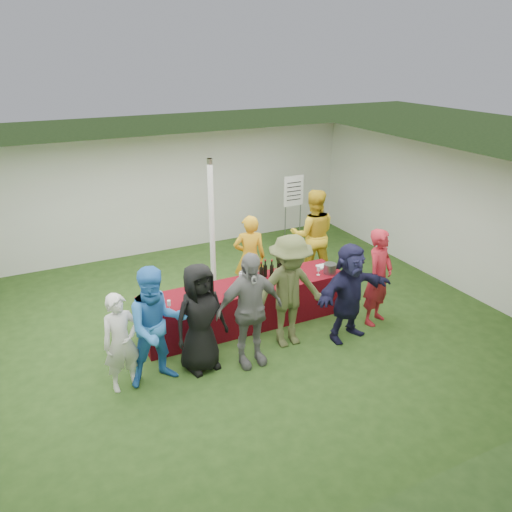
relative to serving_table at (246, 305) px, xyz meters
name	(u,v)px	position (x,y,z in m)	size (l,w,h in m)	color
ground	(213,332)	(-0.61, 0.00, -0.38)	(60.00, 60.00, 0.00)	#284719
tent	(212,231)	(-0.11, 1.20, 0.98)	(10.00, 10.00, 10.00)	white
serving_table	(246,305)	(0.00, 0.00, 0.00)	(3.60, 0.80, 0.75)	maroon
wine_bottles	(272,270)	(0.58, 0.13, 0.50)	(0.50, 0.14, 0.32)	black
wine_glasses	(226,291)	(-0.46, -0.25, 0.49)	(2.81, 0.14, 0.16)	silver
water_bottle	(241,278)	(-0.05, 0.08, 0.48)	(0.07, 0.07, 0.23)	silver
bar_towel	(324,266)	(1.62, 0.05, 0.39)	(0.25, 0.18, 0.03)	white
dump_bucket	(330,268)	(1.56, -0.22, 0.46)	(0.23, 0.23, 0.18)	slate
wine_list_sign	(293,197)	(2.47, 2.65, 0.94)	(0.50, 0.03, 1.80)	slate
staff_pourer	(250,258)	(0.49, 0.87, 0.46)	(0.61, 0.40, 1.67)	gold
staff_back	(313,235)	(2.05, 1.13, 0.58)	(0.92, 0.72, 1.90)	gold
customer_0	(121,342)	(-2.28, -0.84, 0.36)	(0.53, 0.35, 1.46)	silver
customer_1	(157,326)	(-1.78, -0.91, 0.52)	(0.87, 0.68, 1.79)	blue
customer_2	(200,318)	(-1.14, -0.87, 0.47)	(0.83, 0.54, 1.69)	black
customer_3	(249,310)	(-0.44, -1.08, 0.53)	(1.06, 0.44, 1.81)	slate
customer_4	(290,292)	(0.36, -0.87, 0.57)	(1.21, 0.70, 1.88)	#4D542D
customer_5	(349,292)	(1.32, -1.12, 0.45)	(1.54, 0.49, 1.66)	#1B1A3B
customer_6	(379,277)	(2.08, -0.92, 0.49)	(0.63, 0.41, 1.72)	#A91D28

